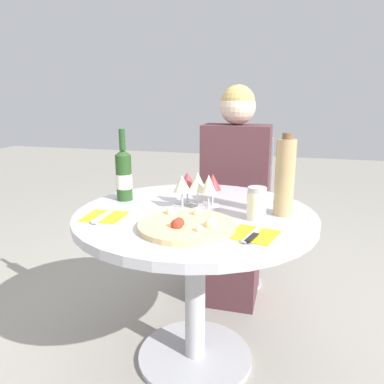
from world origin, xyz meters
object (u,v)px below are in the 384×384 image
Objects in this scene: dining_table at (195,245)px; tall_carafe at (285,177)px; seated_diner at (233,202)px; wine_bottle at (124,175)px; chair_behind_diner at (236,212)px; pizza_large at (187,225)px.

dining_table is 3.02× the size of tall_carafe.
seated_diner is 3.81× the size of wine_bottle.
chair_behind_diner reaches higher than dining_table.
pizza_large is 1.09× the size of wine_bottle.
chair_behind_diner is at bearing 110.95° from tall_carafe.
tall_carafe is at bearing 110.95° from chair_behind_diner.
seated_diner is at bearing 55.51° from wine_bottle.
seated_diner is 0.77m from wine_bottle.
dining_table is 0.46m from tall_carafe.
pizza_large is at bearing -37.42° from wine_bottle.
seated_diner is at bearing 85.86° from dining_table.
pizza_large is 0.49m from wine_bottle.
seated_diner is at bearing 90.00° from chair_behind_diner.
seated_diner is 0.90m from pizza_large.
wine_bottle is at bearing 142.58° from pizza_large.
wine_bottle is 0.71m from tall_carafe.
dining_table is 0.45m from wine_bottle.
wine_bottle is (-0.38, 0.29, 0.10)m from pizza_large.
seated_diner reaches higher than tall_carafe.
pizza_large reaches higher than dining_table.
tall_carafe reaches higher than chair_behind_diner.
chair_behind_diner is at bearing -90.00° from seated_diner.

